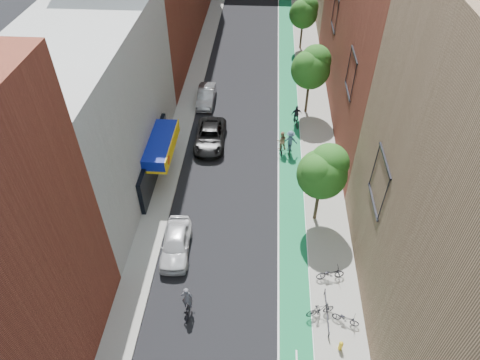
% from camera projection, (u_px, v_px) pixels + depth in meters
% --- Properties ---
extents(ground, '(160.00, 160.00, 0.00)m').
position_uv_depth(ground, '(225.00, 346.00, 24.00)').
color(ground, black).
rests_on(ground, ground).
extents(bike_lane, '(2.00, 68.00, 0.01)m').
position_uv_depth(bike_lane, '(288.00, 101.00, 43.01)').
color(bike_lane, '#147240').
rests_on(bike_lane, ground).
extents(sidewalk_left, '(2.00, 68.00, 0.15)m').
position_uv_depth(sidewalk_left, '(190.00, 97.00, 43.45)').
color(sidewalk_left, gray).
rests_on(sidewalk_left, ground).
extents(sidewalk_right, '(3.00, 68.00, 0.15)m').
position_uv_depth(sidewalk_right, '(313.00, 101.00, 42.84)').
color(sidewalk_right, gray).
rests_on(sidewalk_right, ground).
extents(building_left_white, '(8.00, 20.00, 12.00)m').
position_uv_depth(building_left_white, '(89.00, 111.00, 30.85)').
color(building_left_white, silver).
rests_on(building_left_white, ground).
extents(tree_near, '(3.40, 3.36, 6.42)m').
position_uv_depth(tree_near, '(323.00, 171.00, 27.99)').
color(tree_near, '#332619').
rests_on(tree_near, ground).
extents(tree_mid, '(3.55, 3.53, 6.74)m').
position_uv_depth(tree_mid, '(311.00, 66.00, 38.18)').
color(tree_mid, '#332619').
rests_on(tree_mid, ground).
extents(tree_far, '(3.30, 3.25, 6.21)m').
position_uv_depth(tree_far, '(304.00, 12.00, 48.79)').
color(tree_far, '#332619').
rests_on(tree_far, ground).
extents(parked_car_white, '(2.08, 4.66, 1.56)m').
position_uv_depth(parked_car_white, '(176.00, 243.00, 28.45)').
color(parked_car_white, silver).
rests_on(parked_car_white, ground).
extents(parked_car_black, '(2.65, 5.55, 1.53)m').
position_uv_depth(parked_car_black, '(210.00, 136.00, 37.32)').
color(parked_car_black, black).
rests_on(parked_car_black, ground).
extents(parked_car_silver, '(1.64, 4.55, 1.49)m').
position_uv_depth(parked_car_silver, '(206.00, 96.00, 42.33)').
color(parked_car_silver, gray).
rests_on(parked_car_silver, ground).
extents(cyclist_lead, '(0.75, 1.91, 2.15)m').
position_uv_depth(cyclist_lead, '(187.00, 304.00, 25.14)').
color(cyclist_lead, black).
rests_on(cyclist_lead, ground).
extents(cyclist_lane_near, '(0.92, 1.58, 2.09)m').
position_uv_depth(cyclist_lane_near, '(281.00, 144.00, 36.28)').
color(cyclist_lane_near, black).
rests_on(cyclist_lane_near, ground).
extents(cyclist_lane_mid, '(1.05, 1.71, 2.03)m').
position_uv_depth(cyclist_lane_mid, '(296.00, 118.00, 39.39)').
color(cyclist_lane_mid, black).
rests_on(cyclist_lane_mid, ground).
extents(cyclist_lane_far, '(1.23, 1.74, 2.22)m').
position_uv_depth(cyclist_lane_far, '(290.00, 143.00, 36.17)').
color(cyclist_lane_far, black).
rests_on(cyclist_lane_far, ground).
extents(parked_bike_near, '(1.89, 0.96, 0.95)m').
position_uv_depth(parked_bike_near, '(330.00, 273.00, 26.85)').
color(parked_bike_near, black).
rests_on(parked_bike_near, sidewalk_right).
extents(parked_bike_mid, '(1.81, 1.04, 1.05)m').
position_uv_depth(parked_bike_mid, '(320.00, 310.00, 24.91)').
color(parked_bike_mid, black).
rests_on(parked_bike_mid, sidewalk_right).
extents(parked_bike_far, '(1.68, 1.05, 0.83)m').
position_uv_depth(parked_bike_far, '(346.00, 318.00, 24.62)').
color(parked_bike_far, black).
rests_on(parked_bike_far, sidewalk_right).
extents(fire_hydrant, '(0.25, 0.25, 0.71)m').
position_uv_depth(fire_hydrant, '(341.00, 346.00, 23.45)').
color(fire_hydrant, gold).
rests_on(fire_hydrant, sidewalk_right).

